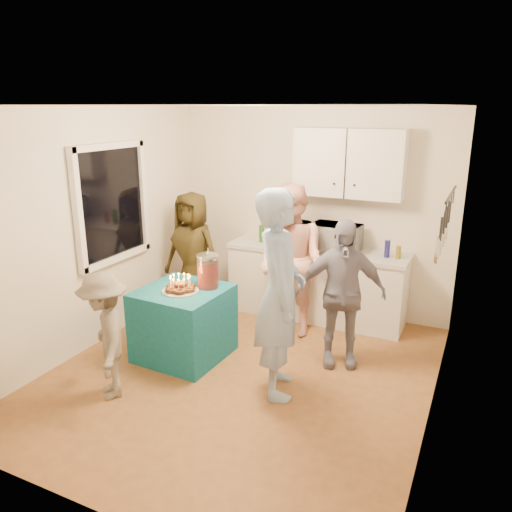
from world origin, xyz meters
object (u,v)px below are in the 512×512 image
at_px(counter, 316,285).
at_px(man_birthday, 280,294).
at_px(party_table, 184,323).
at_px(child_near_left, 105,336).
at_px(woman_back_center, 291,260).
at_px(woman_back_left, 193,253).
at_px(punch_jar, 208,272).
at_px(microwave, 335,237).
at_px(woman_back_right, 341,293).

height_order(counter, man_birthday, man_birthday).
height_order(party_table, child_near_left, child_near_left).
height_order(woman_back_center, child_near_left, woman_back_center).
distance_m(man_birthday, woman_back_left, 2.20).
bearing_deg(punch_jar, woman_back_center, 56.26).
distance_m(microwave, woman_back_left, 1.82).
height_order(counter, woman_back_center, woman_back_center).
bearing_deg(microwave, punch_jar, -120.60).
relative_size(microwave, punch_jar, 1.71).
relative_size(party_table, man_birthday, 0.44).
bearing_deg(counter, woman_back_left, -162.23).
xyz_separation_m(woman_back_left, child_near_left, (0.37, -2.07, -0.19)).
bearing_deg(punch_jar, woman_back_left, 129.95).
bearing_deg(punch_jar, woman_back_right, 16.36).
relative_size(party_table, woman_back_right, 0.55).
bearing_deg(punch_jar, party_table, -140.24).
bearing_deg(party_table, woman_back_right, 20.20).
height_order(punch_jar, woman_back_right, woman_back_right).
xyz_separation_m(punch_jar, man_birthday, (0.97, -0.37, 0.04)).
bearing_deg(party_table, woman_back_left, 117.30).
bearing_deg(woman_back_center, child_near_left, -93.70).
bearing_deg(counter, party_table, -120.14).
height_order(microwave, woman_back_right, woman_back_right).
distance_m(woman_back_left, child_near_left, 2.11).
distance_m(counter, woman_back_center, 0.73).
height_order(microwave, party_table, microwave).
bearing_deg(counter, microwave, 0.00).
distance_m(punch_jar, woman_back_center, 1.06).
relative_size(woman_back_left, woman_back_center, 0.89).
xyz_separation_m(counter, woman_back_left, (-1.51, -0.48, 0.36)).
bearing_deg(man_birthday, woman_back_right, -49.33).
height_order(counter, punch_jar, punch_jar).
xyz_separation_m(punch_jar, woman_back_left, (-0.79, 0.94, -0.14)).
height_order(punch_jar, man_birthday, man_birthday).
bearing_deg(woman_back_right, counter, 99.40).
height_order(counter, woman_back_right, woman_back_right).
bearing_deg(counter, man_birthday, -82.13).
distance_m(microwave, party_table, 2.09).
bearing_deg(woman_back_center, microwave, 80.43).
xyz_separation_m(counter, man_birthday, (0.25, -1.80, 0.54)).
bearing_deg(woman_back_right, party_table, 179.42).
bearing_deg(child_near_left, punch_jar, 113.97).
bearing_deg(party_table, microwave, 54.37).
bearing_deg(man_birthday, microwave, -23.12).
distance_m(man_birthday, child_near_left, 1.62).
relative_size(party_table, child_near_left, 0.71).
height_order(man_birthday, woman_back_left, man_birthday).
relative_size(counter, woman_back_right, 1.42).
height_order(party_table, man_birthday, man_birthday).
distance_m(microwave, punch_jar, 1.72).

